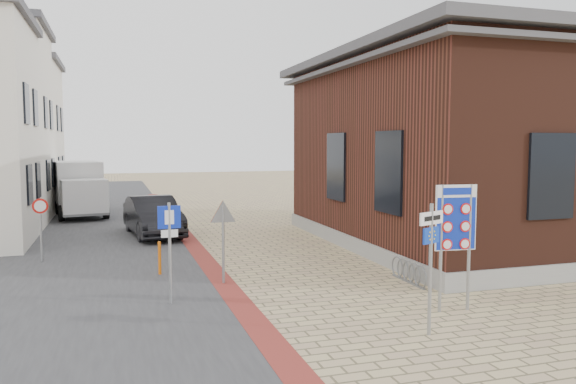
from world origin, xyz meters
TOP-DOWN VIEW (x-y plane):
  - ground at (0.00, 0.00)m, footprint 120.00×120.00m
  - road_strip at (-5.50, 15.00)m, footprint 7.00×60.00m
  - curb_strip at (-2.00, 10.00)m, footprint 0.60×40.00m
  - brick_building at (8.99, 7.00)m, footprint 13.00×13.00m
  - bike_rack at (2.65, 2.20)m, footprint 0.08×1.80m
  - sedan at (-3.20, 11.84)m, footprint 2.23×4.88m
  - box_truck at (-6.28, 19.02)m, footprint 2.83×5.43m
  - border_sign at (2.34, -0.31)m, footprint 0.94×0.14m
  - essen_sign at (1.00, -1.50)m, footprint 0.64×0.30m
  - parking_sign at (-3.50, 2.00)m, footprint 0.51×0.08m
  - yield_sign at (-2.00, 3.50)m, footprint 0.76×0.07m
  - speed_sign at (-6.82, 7.83)m, footprint 0.46×0.09m
  - bollard at (-3.50, 5.00)m, footprint 0.11×0.11m

SIDE VIEW (x-z plane):
  - ground at x=0.00m, z-range 0.00..0.00m
  - road_strip at x=-5.50m, z-range 0.00..0.02m
  - curb_strip at x=-2.00m, z-range 0.00..0.03m
  - bike_rack at x=2.65m, z-range -0.04..0.56m
  - bollard at x=-3.50m, z-range 0.00..0.94m
  - sedan at x=-3.20m, z-range 0.00..1.55m
  - speed_sign at x=-6.82m, z-range 0.30..2.26m
  - box_truck at x=-6.28m, z-range 0.04..2.75m
  - parking_sign at x=-3.50m, z-range 0.41..2.73m
  - yield_sign at x=-2.00m, z-range 0.54..2.68m
  - essen_sign at x=1.00m, z-range 0.41..2.93m
  - border_sign at x=2.34m, z-range 0.60..3.36m
  - brick_building at x=8.99m, z-range 0.09..6.89m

